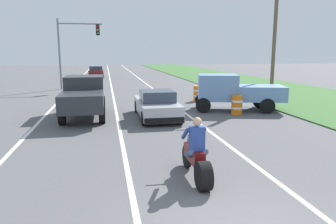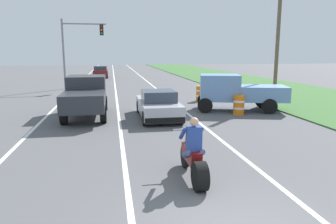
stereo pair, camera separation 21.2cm
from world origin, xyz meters
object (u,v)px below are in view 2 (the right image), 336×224
pickup_truck_right_shoulder_light_blue (237,91)px  construction_barrel_nearest (239,105)px  distant_car_far_ahead (101,72)px  sports_car_silver (158,105)px  motorcycle_with_rider (194,158)px  construction_barrel_mid (200,93)px  traffic_light_mast_near (76,44)px  pickup_truck_left_lane_dark_grey (86,95)px

pickup_truck_right_shoulder_light_blue → construction_barrel_nearest: bearing=-105.4°
pickup_truck_right_shoulder_light_blue → distant_car_far_ahead: bearing=108.0°
sports_car_silver → distant_car_far_ahead: size_ratio=1.08×
sports_car_silver → pickup_truck_right_shoulder_light_blue: bearing=15.5°
motorcycle_with_rider → sports_car_silver: 7.86m
construction_barrel_mid → distant_car_far_ahead: bearing=108.5°
motorcycle_with_rider → pickup_truck_right_shoulder_light_blue: (4.80, 9.12, 0.51)m
motorcycle_with_rider → traffic_light_mast_near: traffic_light_mast_near is taller
construction_barrel_nearest → distant_car_far_ahead: 27.32m
pickup_truck_left_lane_dark_grey → pickup_truck_right_shoulder_light_blue: same height
construction_barrel_mid → distant_car_far_ahead: 22.44m
pickup_truck_left_lane_dark_grey → construction_barrel_nearest: bearing=-6.1°
pickup_truck_right_shoulder_light_blue → construction_barrel_mid: size_ratio=5.14×
pickup_truck_left_lane_dark_grey → pickup_truck_right_shoulder_light_blue: 8.06m
sports_car_silver → pickup_truck_right_shoulder_light_blue: (4.54, 1.26, 0.48)m
pickup_truck_left_lane_dark_grey → sports_car_silver: bearing=-14.7°
sports_car_silver → distant_car_far_ahead: 26.53m
traffic_light_mast_near → construction_barrel_nearest: size_ratio=6.00×
distant_car_far_ahead → construction_barrel_nearest: bearing=-73.4°
construction_barrel_mid → motorcycle_with_rider: bearing=-106.5°
traffic_light_mast_near → construction_barrel_nearest: bearing=-55.7°
traffic_light_mast_near → construction_barrel_nearest: 16.94m
construction_barrel_nearest → distant_car_far_ahead: size_ratio=0.25×
construction_barrel_nearest → pickup_truck_left_lane_dark_grey: bearing=173.9°
sports_car_silver → distant_car_far_ahead: bearing=97.7°
pickup_truck_right_shoulder_light_blue → pickup_truck_left_lane_dark_grey: bearing=-177.6°
pickup_truck_right_shoulder_light_blue → construction_barrel_mid: pickup_truck_right_shoulder_light_blue is taller
pickup_truck_left_lane_dark_grey → pickup_truck_right_shoulder_light_blue: bearing=2.4°
pickup_truck_left_lane_dark_grey → pickup_truck_right_shoulder_light_blue: size_ratio=0.93×
traffic_light_mast_near → construction_barrel_mid: (8.67, -8.80, -3.44)m
motorcycle_with_rider → pickup_truck_left_lane_dark_grey: bearing=110.3°
pickup_truck_right_shoulder_light_blue → construction_barrel_mid: (-0.99, 3.75, -0.60)m
construction_barrel_nearest → traffic_light_mast_near: bearing=124.3°
sports_car_silver → pickup_truck_right_shoulder_light_blue: pickup_truck_right_shoulder_light_blue is taller
motorcycle_with_rider → sports_car_silver: (0.26, 7.86, 0.04)m
distant_car_far_ahead → motorcycle_with_rider: bearing=-84.5°
pickup_truck_left_lane_dark_grey → distant_car_far_ahead: bearing=90.2°
traffic_light_mast_near → distant_car_far_ahead: bearing=82.9°
motorcycle_with_rider → distant_car_far_ahead: (-3.32, 34.14, 0.18)m
pickup_truck_right_shoulder_light_blue → construction_barrel_nearest: (-0.32, -1.16, -0.60)m
pickup_truck_right_shoulder_light_blue → distant_car_far_ahead: (-8.12, 25.03, -0.33)m
construction_barrel_mid → pickup_truck_left_lane_dark_grey: bearing=-149.9°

